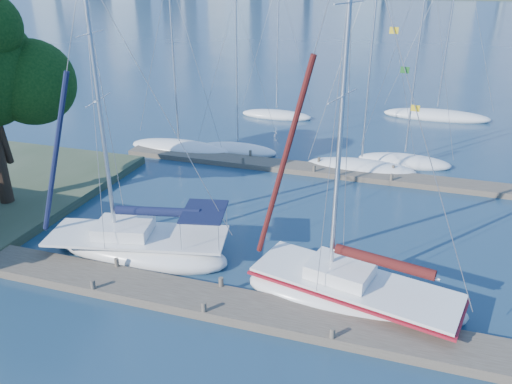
% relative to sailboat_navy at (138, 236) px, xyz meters
% --- Properties ---
extents(ground, '(700.00, 700.00, 0.00)m').
position_rel_sailboat_navy_xyz_m(ground, '(4.96, -2.73, -0.99)').
color(ground, '#17314B').
rests_on(ground, ground).
extents(near_dock, '(26.00, 2.00, 0.40)m').
position_rel_sailboat_navy_xyz_m(near_dock, '(4.96, -2.73, -0.79)').
color(near_dock, '#4A4236').
rests_on(near_dock, ground).
extents(far_dock, '(30.00, 1.80, 0.36)m').
position_rel_sailboat_navy_xyz_m(far_dock, '(6.96, 13.27, -0.81)').
color(far_dock, '#4A4236').
rests_on(far_dock, ground).
extents(sailboat_navy, '(9.51, 4.84, 13.43)m').
position_rel_sailboat_navy_xyz_m(sailboat_navy, '(0.00, 0.00, 0.00)').
color(sailboat_navy, white).
rests_on(sailboat_navy, ground).
extents(sailboat_maroon, '(9.36, 4.85, 15.15)m').
position_rel_sailboat_navy_xyz_m(sailboat_maroon, '(10.31, -0.72, 0.17)').
color(sailboat_maroon, white).
rests_on(sailboat_maroon, ground).
extents(bg_boat_0, '(8.30, 4.32, 13.03)m').
position_rel_sailboat_navy_xyz_m(bg_boat_0, '(-4.87, 14.47, -0.71)').
color(bg_boat_0, white).
rests_on(bg_boat_0, ground).
extents(bg_boat_1, '(6.36, 3.77, 11.35)m').
position_rel_sailboat_navy_xyz_m(bg_boat_1, '(-0.50, 15.53, -0.75)').
color(bg_boat_1, white).
rests_on(bg_boat_1, ground).
extents(bg_boat_2, '(7.71, 4.96, 14.41)m').
position_rel_sailboat_navy_xyz_m(bg_boat_2, '(8.83, 14.47, -0.70)').
color(bg_boat_2, white).
rests_on(bg_boat_2, ground).
extents(bg_boat_3, '(6.65, 3.09, 14.24)m').
position_rel_sailboat_navy_xyz_m(bg_boat_3, '(11.58, 16.66, -0.71)').
color(bg_boat_3, white).
rests_on(bg_boat_3, ground).
extents(bg_boat_6, '(6.81, 2.33, 12.66)m').
position_rel_sailboat_navy_xyz_m(bg_boat_6, '(-0.43, 26.06, -0.74)').
color(bg_boat_6, white).
rests_on(bg_boat_6, ground).
extents(bg_boat_7, '(9.66, 2.93, 15.76)m').
position_rel_sailboat_navy_xyz_m(bg_boat_7, '(13.87, 30.21, -0.69)').
color(bg_boat_7, white).
rests_on(bg_boat_7, ground).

